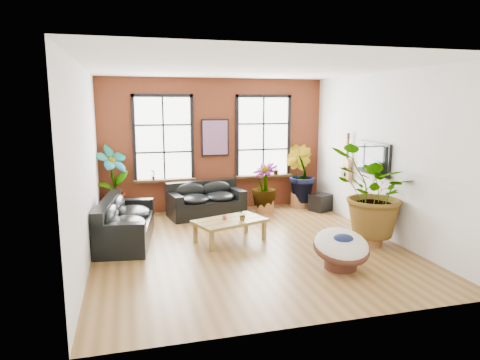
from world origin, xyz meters
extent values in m
cube|color=brown|center=(0.00, 0.00, -0.01)|extent=(6.00, 6.50, 0.02)
cube|color=white|center=(0.00, 0.00, 3.51)|extent=(6.00, 6.50, 0.02)
cube|color=#5A2515|center=(0.00, 3.26, 1.75)|extent=(6.00, 0.02, 3.50)
cube|color=silver|center=(0.00, -3.26, 1.75)|extent=(6.00, 0.02, 3.50)
cube|color=silver|center=(-3.01, 0.00, 1.75)|extent=(0.02, 6.50, 3.50)
cube|color=silver|center=(3.01, 0.00, 1.75)|extent=(0.02, 6.50, 3.50)
cube|color=white|center=(-1.35, 3.20, 1.95)|extent=(1.40, 0.02, 2.10)
cube|color=#36210E|center=(-1.35, 3.13, 0.87)|extent=(1.60, 0.22, 0.06)
cube|color=white|center=(1.35, 3.20, 1.95)|extent=(1.40, 0.02, 2.10)
cube|color=#36210E|center=(1.35, 3.13, 0.87)|extent=(1.60, 0.22, 0.06)
cube|color=black|center=(-0.38, 2.53, 0.21)|extent=(2.01, 1.22, 0.43)
cube|color=black|center=(-0.44, 2.87, 0.65)|extent=(1.89, 0.53, 0.44)
cube|color=black|center=(-1.19, 2.39, 0.54)|extent=(0.37, 0.94, 0.22)
cube|color=black|center=(0.44, 2.67, 0.54)|extent=(0.37, 0.94, 0.22)
ellipsoid|color=black|center=(-0.72, 2.42, 0.49)|extent=(0.91, 0.89, 0.24)
ellipsoid|color=black|center=(-0.77, 2.68, 0.65)|extent=(0.82, 0.37, 0.42)
ellipsoid|color=black|center=(-0.02, 2.54, 0.49)|extent=(0.91, 0.89, 0.24)
ellipsoid|color=black|center=(-0.06, 2.80, 0.65)|extent=(0.82, 0.37, 0.42)
cube|color=black|center=(-2.35, 0.91, 0.22)|extent=(1.25, 2.39, 0.45)
cube|color=black|center=(-2.71, 0.95, 0.67)|extent=(0.53, 2.29, 0.46)
cube|color=black|center=(-2.49, -0.11, 0.56)|extent=(0.98, 0.36, 0.23)
cube|color=black|center=(-2.22, 1.92, 0.56)|extent=(0.98, 0.36, 0.23)
ellipsoid|color=black|center=(-2.36, 0.45, 0.51)|extent=(0.93, 1.09, 0.25)
ellipsoid|color=black|center=(-2.63, 0.49, 0.67)|extent=(0.38, 1.02, 0.44)
ellipsoid|color=black|center=(-2.24, 1.35, 0.51)|extent=(0.93, 1.09, 0.25)
ellipsoid|color=black|center=(-2.51, 1.38, 0.67)|extent=(0.38, 1.02, 0.44)
cube|color=olive|center=(-0.27, 0.39, 0.43)|extent=(1.64, 1.27, 0.06)
cube|color=#36210E|center=(-0.23, 0.26, 0.47)|extent=(1.36, 0.50, 0.00)
cube|color=#36210E|center=(-0.32, 0.51, 0.47)|extent=(1.36, 0.50, 0.00)
cube|color=olive|center=(-0.76, -0.14, 0.20)|extent=(0.09, 0.09, 0.40)
cube|color=olive|center=(0.44, 0.29, 0.20)|extent=(0.09, 0.09, 0.40)
cube|color=olive|center=(-0.99, 0.48, 0.20)|extent=(0.09, 0.09, 0.40)
cube|color=olive|center=(0.22, 0.91, 0.20)|extent=(0.09, 0.09, 0.40)
cylinder|color=#C93244|center=(-0.39, 0.40, 0.51)|extent=(0.11, 0.11, 0.09)
cylinder|color=#4C271B|center=(1.24, -1.56, 0.11)|extent=(0.61, 0.61, 0.22)
torus|color=#4C271B|center=(1.24, -1.56, 0.37)|extent=(1.05, 1.05, 0.44)
ellipsoid|color=silver|center=(1.24, -1.56, 0.43)|extent=(1.02, 1.07, 0.60)
ellipsoid|color=#151E41|center=(1.24, -1.61, 0.54)|extent=(0.40, 0.33, 0.17)
cube|color=black|center=(0.00, 3.19, 1.95)|extent=(0.74, 0.04, 0.98)
cube|color=#0C7F8C|center=(0.00, 3.16, 1.95)|extent=(0.66, 0.02, 0.90)
cube|color=black|center=(2.95, 0.30, 1.65)|extent=(0.06, 1.25, 0.72)
cube|color=black|center=(2.92, 0.30, 1.65)|extent=(0.01, 1.15, 0.62)
cylinder|color=#B27F4C|center=(2.90, 1.35, 1.13)|extent=(0.09, 0.38, 0.38)
cylinder|color=#B27F4C|center=(2.90, 1.35, 1.38)|extent=(0.09, 0.30, 0.30)
cylinder|color=black|center=(2.90, 1.35, 1.13)|extent=(0.09, 0.11, 0.11)
cube|color=#36210E|center=(2.90, 1.35, 1.75)|extent=(0.04, 0.05, 0.55)
cube|color=#36210E|center=(2.90, 1.35, 2.07)|extent=(0.06, 0.06, 0.14)
cube|color=black|center=(2.70, 2.30, 0.23)|extent=(0.68, 0.64, 0.45)
cylinder|color=brown|center=(-2.64, 2.82, 0.21)|extent=(0.61, 0.61, 0.42)
cylinder|color=brown|center=(2.33, 2.84, 0.20)|extent=(0.58, 0.58, 0.39)
cylinder|color=brown|center=(2.44, -0.55, 0.18)|extent=(0.66, 0.66, 0.37)
cylinder|color=brown|center=(1.18, 2.50, 0.18)|extent=(0.60, 0.60, 0.36)
imported|color=#244011|center=(-2.64, 2.86, 1.00)|extent=(1.08, 1.01, 1.71)
imported|color=#244011|center=(2.31, 2.87, 0.94)|extent=(1.04, 1.10, 1.58)
imported|color=#244011|center=(2.45, -0.58, 1.08)|extent=(2.11, 2.01, 1.85)
imported|color=#244011|center=(1.17, 2.51, 0.73)|extent=(0.92, 0.92, 1.18)
imported|color=#244011|center=(-0.03, 0.27, 0.58)|extent=(0.25, 0.23, 0.23)
imported|color=#244011|center=(-1.65, 3.13, 1.04)|extent=(0.17, 0.17, 0.27)
imported|color=#244011|center=(1.70, 3.13, 1.04)|extent=(0.19, 0.19, 0.27)
camera|label=1|loc=(-2.27, -7.96, 2.82)|focal=32.00mm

